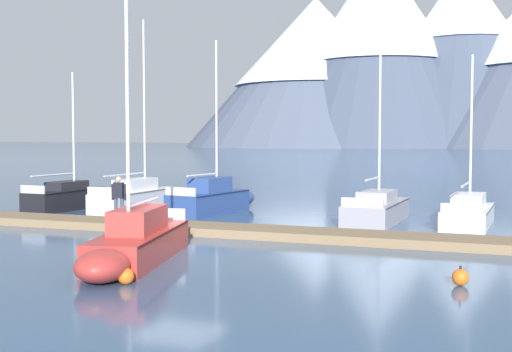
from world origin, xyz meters
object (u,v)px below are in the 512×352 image
sailboat_nearest_berth (74,197)px  sailboat_far_berth (379,208)px  sailboat_second_berth (140,196)px  sailboat_mid_dock_starboard (135,242)px  sailboat_mid_dock_port (216,198)px  person_on_dock (119,195)px  mooring_buoy_channel_marker (460,277)px  sailboat_outer_slip (469,212)px  mooring_buoy_inner_mooring (126,276)px

sailboat_nearest_berth → sailboat_far_berth: bearing=3.4°
sailboat_second_berth → sailboat_mid_dock_starboard: bearing=-57.5°
sailboat_second_berth → sailboat_mid_dock_port: (4.15, 0.01, 0.03)m
person_on_dock → mooring_buoy_channel_marker: (13.16, -5.18, -1.06)m
sailboat_nearest_berth → sailboat_outer_slip: sailboat_outer_slip is taller
sailboat_outer_slip → sailboat_far_berth: bearing=-171.7°
mooring_buoy_inner_mooring → sailboat_mid_dock_port: bearing=108.7°
sailboat_mid_dock_port → sailboat_nearest_berth: bearing=-169.7°
sailboat_second_berth → mooring_buoy_channel_marker: (16.42, -11.64, -0.41)m
sailboat_mid_dock_starboard → mooring_buoy_channel_marker: (8.60, 0.66, -0.39)m
sailboat_second_berth → mooring_buoy_inner_mooring: bearing=-58.1°
sailboat_far_berth → mooring_buoy_channel_marker: 12.12m
sailboat_outer_slip → sailboat_mid_dock_starboard: bearing=-121.7°
sailboat_second_berth → sailboat_outer_slip: bearing=0.5°
sailboat_second_berth → sailboat_mid_dock_port: 4.15m
sailboat_outer_slip → person_on_dock: bearing=-151.7°
sailboat_mid_dock_starboard → mooring_buoy_inner_mooring: bearing=-61.1°
sailboat_outer_slip → sailboat_nearest_berth: bearing=-175.6°
mooring_buoy_inner_mooring → sailboat_nearest_berth: bearing=132.2°
sailboat_mid_dock_port → sailboat_mid_dock_starboard: bearing=-73.4°
person_on_dock → sailboat_mid_dock_starboard: bearing=-52.0°
sailboat_second_berth → sailboat_outer_slip: size_ratio=1.37×
sailboat_nearest_berth → mooring_buoy_channel_marker: 22.00m
person_on_dock → mooring_buoy_inner_mooring: 10.09m
sailboat_nearest_berth → sailboat_outer_slip: (18.48, 1.42, -0.08)m
sailboat_far_berth → mooring_buoy_inner_mooring: 14.52m
sailboat_mid_dock_port → mooring_buoy_channel_marker: (12.27, -11.65, -0.44)m
sailboat_second_berth → sailboat_mid_dock_port: bearing=0.2°
sailboat_mid_dock_starboard → sailboat_second_berth: bearing=122.5°
sailboat_mid_dock_port → sailboat_outer_slip: 11.35m
sailboat_far_berth → sailboat_second_berth: bearing=178.1°
sailboat_nearest_berth → sailboat_mid_dock_port: bearing=10.3°
sailboat_outer_slip → mooring_buoy_channel_marker: bearing=-85.5°
sailboat_nearest_berth → mooring_buoy_channel_marker: sailboat_nearest_berth is taller
mooring_buoy_channel_marker → person_on_dock: bearing=158.5°
sailboat_mid_dock_port → sailboat_outer_slip: (11.35, 0.12, -0.15)m
sailboat_nearest_berth → mooring_buoy_inner_mooring: 18.01m
sailboat_far_berth → sailboat_outer_slip: sailboat_far_berth is taller
sailboat_second_berth → mooring_buoy_inner_mooring: (9.10, -14.62, -0.41)m
sailboat_mid_dock_starboard → mooring_buoy_channel_marker: sailboat_mid_dock_starboard is taller
sailboat_nearest_berth → sailboat_second_berth: bearing=23.2°
person_on_dock → mooring_buoy_channel_marker: size_ratio=3.55×
sailboat_far_berth → sailboat_outer_slip: bearing=8.3°
sailboat_second_berth → sailboat_nearest_berth: bearing=-156.8°
sailboat_far_berth → mooring_buoy_channel_marker: size_ratio=16.73×
sailboat_mid_dock_port → person_on_dock: sailboat_mid_dock_port is taller
person_on_dock → sailboat_far_berth: bearing=35.0°
sailboat_nearest_berth → sailboat_far_berth: (14.92, 0.90, -0.03)m
sailboat_second_berth → sailboat_outer_slip: sailboat_second_berth is taller
sailboat_nearest_berth → sailboat_second_berth: 3.25m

